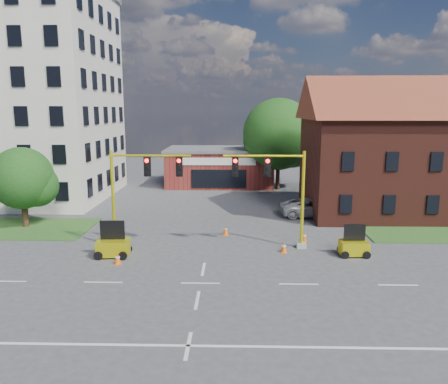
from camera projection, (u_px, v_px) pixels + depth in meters
The scene contains 16 objects.
ground at pixel (201, 283), 22.25m from camera, with size 120.00×120.00×0.00m, color #424245.
lane_markings at pixel (195, 310), 19.30m from camera, with size 60.00×36.00×0.01m, color silver, non-canonical shape.
office_block at pixel (12, 93), 42.33m from camera, with size 18.40×15.40×20.60m.
brick_shop at pixel (220, 166), 51.30m from camera, with size 12.40×8.40×4.30m.
townhouse_row at pixel (430, 144), 36.43m from camera, with size 21.00×11.00×11.50m.
tree_large at pixel (282, 137), 47.60m from camera, with size 8.19×7.80×9.98m.
tree_nw_front at pixel (26, 180), 32.31m from camera, with size 4.80×4.57×6.03m.
signal_mast_west at pixel (138, 187), 27.52m from camera, with size 5.30×0.60×6.20m.
signal_mast_east at pixel (277, 187), 27.31m from camera, with size 5.30×0.60×6.20m.
trailer_west at pixel (113, 246), 26.21m from camera, with size 1.92×1.33×2.12m.
trailer_east at pixel (354, 246), 26.37m from camera, with size 1.68×1.15×1.87m.
cone_a at pixel (118, 259), 24.92m from camera, with size 0.40×0.40×0.70m.
cone_b at pixel (226, 230), 30.79m from camera, with size 0.40×0.40×0.70m.
cone_c at pixel (284, 247), 26.98m from camera, with size 0.40×0.40×0.70m.
cone_d at pixel (304, 237), 29.21m from camera, with size 0.40×0.40×0.70m.
pickup_white at pixel (314, 208), 36.01m from camera, with size 2.52×5.47×1.52m, color silver.
Camera 1 is at (1.71, -20.96, 8.71)m, focal length 35.00 mm.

